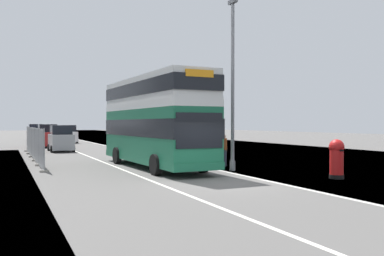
{
  "coord_description": "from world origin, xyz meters",
  "views": [
    {
      "loc": [
        -7.96,
        -15.0,
        2.44
      ],
      "look_at": [
        0.94,
        4.92,
        2.2
      ],
      "focal_mm": 39.5,
      "sensor_mm": 36.0,
      "label": 1
    }
  ],
  "objects_px": {
    "double_decker_bus": "(154,120)",
    "car_far_side": "(35,133)",
    "red_pillar_postbox": "(337,157)",
    "lamppost_foreground": "(233,90)",
    "car_oncoming_near": "(61,139)",
    "car_receding_far": "(68,135)",
    "roadworks_barrier": "(211,153)",
    "car_receding_mid": "(47,136)",
    "pedestrian_at_kerb": "(224,150)"
  },
  "relations": [
    {
      "from": "roadworks_barrier",
      "to": "pedestrian_at_kerb",
      "type": "height_order",
      "value": "pedestrian_at_kerb"
    },
    {
      "from": "double_decker_bus",
      "to": "car_far_side",
      "type": "xyz_separation_m",
      "value": [
        -3.56,
        41.34,
        -1.53
      ]
    },
    {
      "from": "car_oncoming_near",
      "to": "car_far_side",
      "type": "height_order",
      "value": "car_far_side"
    },
    {
      "from": "red_pillar_postbox",
      "to": "lamppost_foreground",
      "type": "bearing_deg",
      "value": 119.77
    },
    {
      "from": "pedestrian_at_kerb",
      "to": "double_decker_bus",
      "type": "bearing_deg",
      "value": 165.82
    },
    {
      "from": "car_far_side",
      "to": "pedestrian_at_kerb",
      "type": "relative_size",
      "value": 2.16
    },
    {
      "from": "double_decker_bus",
      "to": "lamppost_foreground",
      "type": "xyz_separation_m",
      "value": [
        3.18,
        -3.13,
        1.54
      ]
    },
    {
      "from": "double_decker_bus",
      "to": "roadworks_barrier",
      "type": "distance_m",
      "value": 4.27
    },
    {
      "from": "car_far_side",
      "to": "car_receding_mid",
      "type": "bearing_deg",
      "value": -89.89
    },
    {
      "from": "lamppost_foreground",
      "to": "red_pillar_postbox",
      "type": "xyz_separation_m",
      "value": [
        2.64,
        -4.62,
        -3.21
      ]
    },
    {
      "from": "double_decker_bus",
      "to": "red_pillar_postbox",
      "type": "distance_m",
      "value": 9.83
    },
    {
      "from": "car_receding_far",
      "to": "car_far_side",
      "type": "relative_size",
      "value": 1.13
    },
    {
      "from": "red_pillar_postbox",
      "to": "roadworks_barrier",
      "type": "xyz_separation_m",
      "value": [
        -2.06,
        8.31,
        -0.28
      ]
    },
    {
      "from": "roadworks_barrier",
      "to": "pedestrian_at_kerb",
      "type": "xyz_separation_m",
      "value": [
        0.09,
        -1.53,
        0.24
      ]
    },
    {
      "from": "car_oncoming_near",
      "to": "car_receding_mid",
      "type": "height_order",
      "value": "car_receding_mid"
    },
    {
      "from": "car_receding_far",
      "to": "double_decker_bus",
      "type": "bearing_deg",
      "value": -89.39
    },
    {
      "from": "lamppost_foreground",
      "to": "car_oncoming_near",
      "type": "distance_m",
      "value": 20.37
    },
    {
      "from": "lamppost_foreground",
      "to": "car_receding_mid",
      "type": "xyz_separation_m",
      "value": [
        -6.71,
        26.53,
        -3.07
      ]
    },
    {
      "from": "car_receding_mid",
      "to": "car_far_side",
      "type": "relative_size",
      "value": 1.09
    },
    {
      "from": "car_oncoming_near",
      "to": "car_receding_mid",
      "type": "distance_m",
      "value": 7.4
    },
    {
      "from": "car_receding_mid",
      "to": "car_oncoming_near",
      "type": "bearing_deg",
      "value": -86.48
    },
    {
      "from": "red_pillar_postbox",
      "to": "car_receding_far",
      "type": "relative_size",
      "value": 0.39
    },
    {
      "from": "double_decker_bus",
      "to": "lamppost_foreground",
      "type": "bearing_deg",
      "value": -44.54
    },
    {
      "from": "car_far_side",
      "to": "pedestrian_at_kerb",
      "type": "xyz_separation_m",
      "value": [
        7.41,
        -42.32,
        -0.17
      ]
    },
    {
      "from": "car_oncoming_near",
      "to": "car_receding_far",
      "type": "xyz_separation_m",
      "value": [
        2.73,
        16.15,
        -0.02
      ]
    },
    {
      "from": "car_oncoming_near",
      "to": "red_pillar_postbox",
      "type": "bearing_deg",
      "value": -69.47
    },
    {
      "from": "lamppost_foreground",
      "to": "roadworks_barrier",
      "type": "distance_m",
      "value": 5.11
    },
    {
      "from": "red_pillar_postbox",
      "to": "car_far_side",
      "type": "relative_size",
      "value": 0.44
    },
    {
      "from": "double_decker_bus",
      "to": "car_receding_mid",
      "type": "xyz_separation_m",
      "value": [
        -3.53,
        23.4,
        -1.53
      ]
    },
    {
      "from": "car_oncoming_near",
      "to": "car_receding_far",
      "type": "height_order",
      "value": "car_oncoming_near"
    },
    {
      "from": "roadworks_barrier",
      "to": "car_far_side",
      "type": "xyz_separation_m",
      "value": [
        -7.33,
        40.78,
        0.41
      ]
    },
    {
      "from": "car_receding_far",
      "to": "red_pillar_postbox",
      "type": "bearing_deg",
      "value": -81.22
    },
    {
      "from": "car_receding_mid",
      "to": "car_receding_far",
      "type": "bearing_deg",
      "value": 70.02
    },
    {
      "from": "roadworks_barrier",
      "to": "car_receding_far",
      "type": "bearing_deg",
      "value": 97.4
    },
    {
      "from": "lamppost_foreground",
      "to": "car_far_side",
      "type": "xyz_separation_m",
      "value": [
        -6.74,
        44.48,
        -3.08
      ]
    },
    {
      "from": "lamppost_foreground",
      "to": "car_far_side",
      "type": "distance_m",
      "value": 45.09
    },
    {
      "from": "lamppost_foreground",
      "to": "car_receding_mid",
      "type": "relative_size",
      "value": 2.06
    },
    {
      "from": "car_receding_mid",
      "to": "roadworks_barrier",
      "type": "bearing_deg",
      "value": -72.29
    },
    {
      "from": "car_receding_far",
      "to": "car_far_side",
      "type": "bearing_deg",
      "value": 109.32
    },
    {
      "from": "roadworks_barrier",
      "to": "car_receding_mid",
      "type": "height_order",
      "value": "car_receding_mid"
    },
    {
      "from": "red_pillar_postbox",
      "to": "car_far_side",
      "type": "height_order",
      "value": "car_far_side"
    },
    {
      "from": "double_decker_bus",
      "to": "car_far_side",
      "type": "height_order",
      "value": "double_decker_bus"
    },
    {
      "from": "double_decker_bus",
      "to": "car_receding_far",
      "type": "height_order",
      "value": "double_decker_bus"
    },
    {
      "from": "double_decker_bus",
      "to": "pedestrian_at_kerb",
      "type": "bearing_deg",
      "value": -14.18
    },
    {
      "from": "car_far_side",
      "to": "double_decker_bus",
      "type": "bearing_deg",
      "value": -85.08
    },
    {
      "from": "car_receding_mid",
      "to": "car_receding_far",
      "type": "relative_size",
      "value": 0.96
    },
    {
      "from": "pedestrian_at_kerb",
      "to": "red_pillar_postbox",
      "type": "bearing_deg",
      "value": -73.77
    },
    {
      "from": "double_decker_bus",
      "to": "car_receding_mid",
      "type": "relative_size",
      "value": 2.59
    },
    {
      "from": "car_oncoming_near",
      "to": "pedestrian_at_kerb",
      "type": "relative_size",
      "value": 2.3
    },
    {
      "from": "lamppost_foreground",
      "to": "red_pillar_postbox",
      "type": "height_order",
      "value": "lamppost_foreground"
    }
  ]
}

